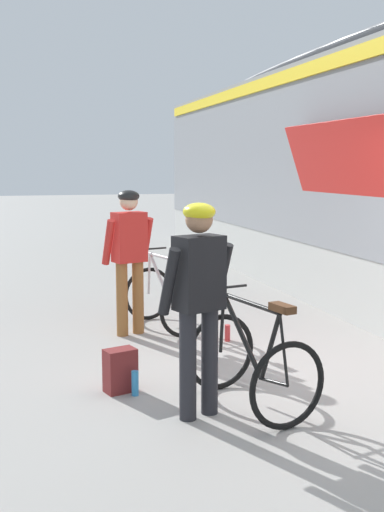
# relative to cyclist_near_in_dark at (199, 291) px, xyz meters

# --- Properties ---
(ground_plane) EXTENTS (80.00, 80.00, 0.00)m
(ground_plane) POSITION_rel_cyclist_near_in_dark_xyz_m (1.00, 0.42, -1.05)
(ground_plane) COLOR #A09E99
(cyclist_near_in_dark) EXTENTS (0.66, 0.45, 1.76)m
(cyclist_near_in_dark) POSITION_rel_cyclist_near_in_dark_xyz_m (0.00, 0.00, 0.00)
(cyclist_near_in_dark) COLOR #232328
(cyclist_near_in_dark) RESTS_ON ground
(cyclist_far_in_red) EXTENTS (0.66, 0.43, 1.76)m
(cyclist_far_in_red) POSITION_rel_cyclist_near_in_dark_xyz_m (-0.08, 2.69, 0.00)
(cyclist_far_in_red) COLOR #935B2D
(cyclist_far_in_red) RESTS_ON ground
(bicycle_near_black) EXTENTS (0.92, 1.20, 0.99)m
(bicycle_near_black) POSITION_rel_cyclist_near_in_dark_xyz_m (0.48, 0.05, -0.65)
(bicycle_near_black) COLOR black
(bicycle_near_black) RESTS_ON ground
(bicycle_far_silver) EXTENTS (0.95, 1.21, 0.99)m
(bicycle_far_silver) POSITION_rel_cyclist_near_in_dark_xyz_m (0.41, 2.84, -0.65)
(bicycle_far_silver) COLOR black
(bicycle_far_silver) RESTS_ON ground
(backpack_on_platform) EXTENTS (0.32, 0.25, 0.40)m
(backpack_on_platform) POSITION_rel_cyclist_near_in_dark_xyz_m (-0.53, 0.74, -0.85)
(backpack_on_platform) COLOR maroon
(backpack_on_platform) RESTS_ON ground
(water_bottle_near_the_bikes) EXTENTS (0.07, 0.07, 0.20)m
(water_bottle_near_the_bikes) POSITION_rel_cyclist_near_in_dark_xyz_m (0.96, 2.06, -0.96)
(water_bottle_near_the_bikes) COLOR red
(water_bottle_near_the_bikes) RESTS_ON ground
(water_bottle_by_the_backpack) EXTENTS (0.07, 0.07, 0.23)m
(water_bottle_by_the_backpack) POSITION_rel_cyclist_near_in_dark_xyz_m (-0.42, 0.61, -0.94)
(water_bottle_by_the_backpack) COLOR #338CCC
(water_bottle_by_the_backpack) RESTS_ON ground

